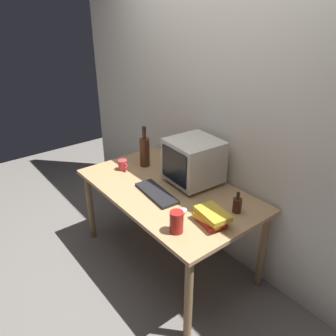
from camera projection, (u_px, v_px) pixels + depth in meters
ground_plane at (168, 257)px, 2.98m from camera, size 6.00×6.00×0.00m
back_wall at (216, 112)px, 2.70m from camera, size 4.00×0.08×2.50m
desk at (168, 197)px, 2.70m from camera, size 1.50×0.88×0.72m
crt_monitor at (193, 161)px, 2.67m from camera, size 0.40×0.41×0.37m
keyboard at (156, 193)px, 2.57m from camera, size 0.43×0.19×0.02m
computer_mouse at (181, 211)px, 2.34m from camera, size 0.07×0.11×0.04m
bottle_tall at (145, 151)px, 2.97m from camera, size 0.09×0.09×0.38m
bottle_short at (237, 204)px, 2.34m from camera, size 0.06×0.06×0.16m
book_stack at (212, 217)px, 2.22m from camera, size 0.26×0.19×0.10m
mug at (123, 165)px, 2.94m from camera, size 0.12×0.08×0.09m
metal_canister at (177, 222)px, 2.13m from camera, size 0.09×0.09×0.15m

